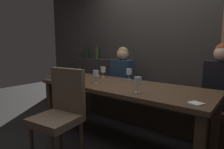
{
  "coord_description": "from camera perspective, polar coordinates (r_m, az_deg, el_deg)",
  "views": [
    {
      "loc": [
        1.34,
        -1.89,
        1.22
      ],
      "look_at": [
        -0.2,
        0.07,
        0.84
      ],
      "focal_mm": 30.02,
      "sensor_mm": 36.0,
      "label": 1
    }
  ],
  "objects": [
    {
      "name": "wine_glass_center_front",
      "position": [
        2.46,
        -4.96,
        0.17
      ],
      "size": [
        0.08,
        0.08,
        0.16
      ],
      "color": "silver",
      "rests_on": "dining_table"
    },
    {
      "name": "dining_table",
      "position": [
        2.39,
        2.77,
        -5.09
      ],
      "size": [
        2.2,
        0.84,
        0.74
      ],
      "color": "#493422",
      "rests_on": "ground"
    },
    {
      "name": "diner_bearded",
      "position": [
        2.63,
        30.2,
        -0.97
      ],
      "size": [
        0.36,
        0.24,
        0.81
      ],
      "color": "black",
      "rests_on": "banquette_bench"
    },
    {
      "name": "wine_bottle_pale_label",
      "position": [
        4.01,
        -4.63,
        6.49
      ],
      "size": [
        0.08,
        0.08,
        0.33
      ],
      "color": "#384728",
      "rests_on": "back_counter"
    },
    {
      "name": "wine_glass_end_left",
      "position": [
        1.96,
        7.84,
        -2.19
      ],
      "size": [
        0.08,
        0.08,
        0.16
      ],
      "color": "silver",
      "rests_on": "dining_table"
    },
    {
      "name": "dessert_plate",
      "position": [
        2.83,
        -13.05,
        -1.04
      ],
      "size": [
        0.19,
        0.19,
        0.05
      ],
      "color": "white",
      "rests_on": "dining_table"
    },
    {
      "name": "back_wall_tiled",
      "position": [
        3.4,
        15.25,
        13.1
      ],
      "size": [
        6.0,
        0.12,
        3.0
      ],
      "primitive_type": "cube",
      "color": "#383330",
      "rests_on": "ground"
    },
    {
      "name": "folded_napkin",
      "position": [
        1.73,
        24.17,
        -7.99
      ],
      "size": [
        0.14,
        0.13,
        0.01
      ],
      "primitive_type": "cube",
      "rotation": [
        0.0,
        0.0,
        -0.4
      ],
      "color": "silver",
      "rests_on": "dining_table"
    },
    {
      "name": "fork_on_table",
      "position": [
        2.74,
        -10.97,
        -1.52
      ],
      "size": [
        0.06,
        0.17,
        0.01
      ],
      "primitive_type": "cube",
      "rotation": [
        0.0,
        0.0,
        0.27
      ],
      "color": "silver",
      "rests_on": "dining_table"
    },
    {
      "name": "wine_glass_near_left",
      "position": [
        2.68,
        5.22,
        0.84
      ],
      "size": [
        0.08,
        0.08,
        0.16
      ],
      "color": "silver",
      "rests_on": "dining_table"
    },
    {
      "name": "diner_redhead",
      "position": [
        3.19,
        3.21,
        1.24
      ],
      "size": [
        0.36,
        0.24,
        0.76
      ],
      "color": "navy",
      "rests_on": "banquette_bench"
    },
    {
      "name": "banquette_bench",
      "position": [
        3.08,
        10.42,
        -10.26
      ],
      "size": [
        2.5,
        0.44,
        0.45
      ],
      "color": "#312A23",
      "rests_on": "ground"
    },
    {
      "name": "ground",
      "position": [
        2.62,
        2.66,
        -19.1
      ],
      "size": [
        9.0,
        9.0,
        0.0
      ],
      "primitive_type": "plane",
      "color": "black"
    },
    {
      "name": "wine_glass_center_back",
      "position": [
        2.89,
        -2.73,
        1.45
      ],
      "size": [
        0.08,
        0.08,
        0.16
      ],
      "color": "silver",
      "rests_on": "dining_table"
    },
    {
      "name": "wine_bottle_dark_red",
      "position": [
        4.25,
        -7.73,
        6.56
      ],
      "size": [
        0.08,
        0.08,
        0.33
      ],
      "color": "black",
      "rests_on": "back_counter"
    },
    {
      "name": "back_counter",
      "position": [
        4.18,
        -6.29,
        -1.65
      ],
      "size": [
        1.1,
        0.28,
        0.95
      ],
      "primitive_type": "cube",
      "color": "#2F2B29",
      "rests_on": "ground"
    },
    {
      "name": "chair_near_side",
      "position": [
        2.1,
        -15.23,
        -10.0
      ],
      "size": [
        0.5,
        0.5,
        0.98
      ],
      "color": "brown",
      "rests_on": "ground"
    }
  ]
}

